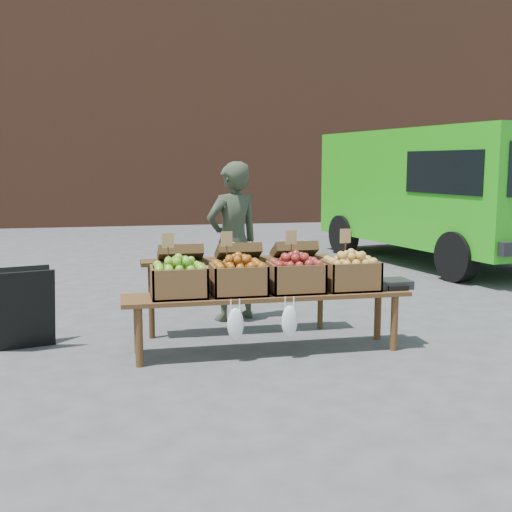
{
  "coord_description": "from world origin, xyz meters",
  "views": [
    {
      "loc": [
        -0.97,
        -5.51,
        1.78
      ],
      "look_at": [
        0.37,
        0.73,
        0.85
      ],
      "focal_mm": 45.0,
      "sensor_mm": 36.0,
      "label": 1
    }
  ],
  "objects": [
    {
      "name": "delivery_van",
      "position": [
        4.69,
        4.98,
        1.18
      ],
      "size": [
        3.37,
        5.61,
        2.35
      ],
      "primitive_type": null,
      "rotation": [
        0.0,
        0.0,
        0.19
      ],
      "color": "#23A315",
      "rests_on": "ground"
    },
    {
      "name": "crate_green_apples",
      "position": [
        1.2,
        0.23,
        0.71
      ],
      "size": [
        0.5,
        0.4,
        0.28
      ],
      "primitive_type": null,
      "color": "gold",
      "rests_on": "display_bench"
    },
    {
      "name": "crate_russet_pears",
      "position": [
        0.1,
        0.23,
        0.71
      ],
      "size": [
        0.5,
        0.4,
        0.28
      ],
      "primitive_type": null,
      "color": "#A44C10",
      "rests_on": "display_bench"
    },
    {
      "name": "display_bench",
      "position": [
        0.37,
        0.23,
        0.28
      ],
      "size": [
        2.7,
        0.56,
        0.57
      ],
      "primitive_type": null,
      "color": "#4F3118",
      "rests_on": "ground"
    },
    {
      "name": "weighing_scale",
      "position": [
        1.62,
        0.23,
        0.61
      ],
      "size": [
        0.34,
        0.3,
        0.08
      ],
      "primitive_type": "cube",
      "color": "#232325",
      "rests_on": "display_bench"
    },
    {
      "name": "brick_building",
      "position": [
        0.0,
        15.0,
        5.0
      ],
      "size": [
        24.0,
        4.0,
        10.0
      ],
      "primitive_type": "cube",
      "color": "brown",
      "rests_on": "ground"
    },
    {
      "name": "vendor",
      "position": [
        0.29,
        1.57,
        0.9
      ],
      "size": [
        0.77,
        0.64,
        1.8
      ],
      "primitive_type": "imported",
      "rotation": [
        0.0,
        0.0,
        3.52
      ],
      "color": "#2E3829",
      "rests_on": "ground"
    },
    {
      "name": "chalkboard_sign",
      "position": [
        -1.87,
        0.86,
        0.4
      ],
      "size": [
        0.58,
        0.41,
        0.79
      ],
      "primitive_type": null,
      "rotation": [
        0.0,
        0.0,
        0.25
      ],
      "color": "black",
      "rests_on": "ground"
    },
    {
      "name": "crate_red_apples",
      "position": [
        0.65,
        0.23,
        0.71
      ],
      "size": [
        0.5,
        0.4,
        0.28
      ],
      "primitive_type": null,
      "color": "maroon",
      "rests_on": "display_bench"
    },
    {
      "name": "back_table",
      "position": [
        0.23,
        0.95,
        0.52
      ],
      "size": [
        2.1,
        0.44,
        1.04
      ],
      "primitive_type": null,
      "color": "#3C2914",
      "rests_on": "ground"
    },
    {
      "name": "crate_golden_apples",
      "position": [
        -0.45,
        0.23,
        0.71
      ],
      "size": [
        0.5,
        0.4,
        0.28
      ],
      "primitive_type": null,
      "color": "#4C8428",
      "rests_on": "display_bench"
    },
    {
      "name": "ground",
      "position": [
        0.0,
        0.0,
        0.0
      ],
      "size": [
        80.0,
        80.0,
        0.0
      ],
      "primitive_type": "plane",
      "color": "#464648"
    }
  ]
}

